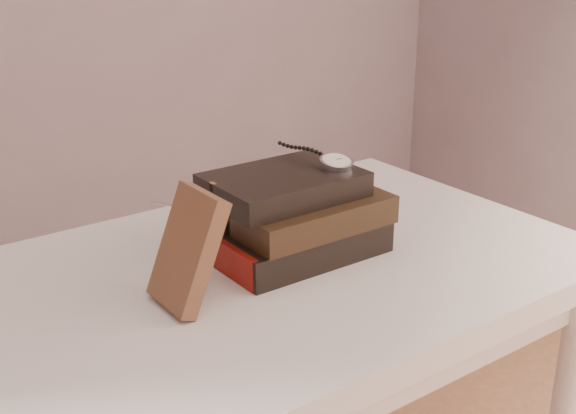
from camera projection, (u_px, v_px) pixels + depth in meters
table at (253, 326)px, 1.12m from camera, size 1.00×0.60×0.75m
book_stack at (294, 216)px, 1.12m from camera, size 0.26×0.18×0.13m
journal at (188, 250)px, 0.96m from camera, size 0.08×0.10×0.15m
pocket_watch at (333, 161)px, 1.12m from camera, size 0.05×0.15×0.02m
eyeglasses at (213, 204)px, 1.13m from camera, size 0.10×0.12×0.05m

